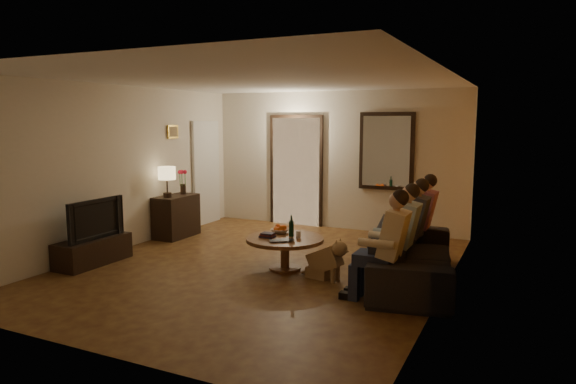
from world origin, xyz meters
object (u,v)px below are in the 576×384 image
at_px(person_c, 411,230).
at_px(dresser, 176,216).
at_px(table_lamp, 167,182).
at_px(sofa, 413,255).
at_px(tv, 91,219).
at_px(tv_stand, 93,251).
at_px(coffee_table, 285,253).
at_px(bowl, 280,231).
at_px(person_b, 400,240).
at_px(dog, 325,258).
at_px(wine_bottle, 291,225).
at_px(laptop, 283,242).
at_px(person_a, 388,251).
at_px(person_d, 420,222).

bearing_deg(person_c, dresser, 173.67).
bearing_deg(table_lamp, sofa, -7.22).
height_order(dresser, sofa, dresser).
bearing_deg(tv, sofa, -75.08).
bearing_deg(dresser, tv_stand, -90.00).
height_order(dresser, coffee_table, dresser).
xyz_separation_m(tv_stand, bowl, (2.43, 1.16, 0.30)).
bearing_deg(person_c, coffee_table, -162.51).
bearing_deg(person_b, dog, -174.12).
distance_m(person_c, wine_bottle, 1.62).
relative_size(dresser, tv, 0.83).
distance_m(tv_stand, bowl, 2.72).
distance_m(tv, laptop, 2.80).
distance_m(table_lamp, person_a, 4.49).
bearing_deg(tv, dresser, 0.00).
relative_size(sofa, wine_bottle, 7.81).
bearing_deg(coffee_table, bowl, 129.29).
bearing_deg(table_lamp, coffee_table, -16.19).
distance_m(dresser, laptop, 2.99).
relative_size(dresser, tv_stand, 0.74).
height_order(person_d, wine_bottle, person_d).
distance_m(table_lamp, wine_bottle, 2.77).
bearing_deg(tv_stand, person_a, 3.44).
relative_size(tv_stand, laptop, 3.40).
bearing_deg(tv_stand, laptop, 13.76).
height_order(sofa, dog, sofa).
xyz_separation_m(person_a, person_c, (0.00, 1.20, 0.00)).
height_order(person_b, wine_bottle, person_b).
distance_m(coffee_table, laptop, 0.38).
bearing_deg(sofa, person_a, 163.75).
distance_m(dog, coffee_table, 0.69).
bearing_deg(person_d, sofa, -83.66).
distance_m(person_b, coffee_table, 1.66).
bearing_deg(tv_stand, wine_bottle, 21.41).
distance_m(person_b, person_d, 1.20).
distance_m(dresser, coffee_table, 2.80).
bearing_deg(laptop, tv, 156.93).
bearing_deg(laptop, table_lamp, 122.23).
relative_size(person_d, laptop, 3.65).
bearing_deg(person_d, dresser, -178.23).
xyz_separation_m(sofa, person_a, (-0.10, -0.90, 0.25)).
bearing_deg(dresser, person_c, -6.33).
relative_size(coffee_table, wine_bottle, 3.46).
distance_m(person_b, wine_bottle, 1.58).
relative_size(sofa, dog, 4.32).
height_order(sofa, bowl, sofa).
height_order(dog, coffee_table, dog).
xyz_separation_m(tv_stand, wine_bottle, (2.66, 1.04, 0.42)).
height_order(sofa, person_b, person_b).
bearing_deg(table_lamp, dog, -16.10).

